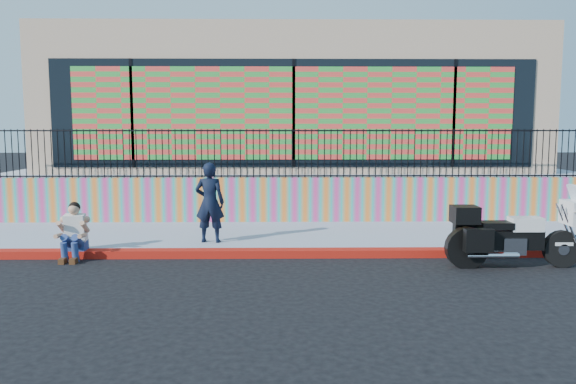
{
  "coord_description": "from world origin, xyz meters",
  "views": [
    {
      "loc": [
        -0.37,
        -10.63,
        2.5
      ],
      "look_at": [
        -0.19,
        1.2,
        1.13
      ],
      "focal_mm": 35.0,
      "sensor_mm": 36.0,
      "label": 1
    }
  ],
  "objects": [
    {
      "name": "seated_man",
      "position": [
        -4.26,
        -0.19,
        0.45
      ],
      "size": [
        0.54,
        0.71,
        1.06
      ],
      "color": "navy",
      "rests_on": "ground"
    },
    {
      "name": "police_officer",
      "position": [
        -1.8,
        0.72,
        0.97
      ],
      "size": [
        0.63,
        0.45,
        1.64
      ],
      "primitive_type": "imported",
      "rotation": [
        0.0,
        0.0,
        3.04
      ],
      "color": "black",
      "rests_on": "sidewalk"
    },
    {
      "name": "police_motorcycle",
      "position": [
        3.77,
        -0.87,
        0.62
      ],
      "size": [
        2.38,
        0.79,
        1.48
      ],
      "color": "black",
      "rests_on": "ground"
    },
    {
      "name": "elevated_platform",
      "position": [
        0.0,
        8.35,
        0.62
      ],
      "size": [
        16.0,
        10.0,
        1.25
      ],
      "primitive_type": "cube",
      "color": "#99A2B7",
      "rests_on": "ground"
    },
    {
      "name": "storefront_building",
      "position": [
        0.0,
        8.13,
        3.25
      ],
      "size": [
        14.0,
        8.06,
        4.0
      ],
      "color": "tan",
      "rests_on": "elevated_platform"
    },
    {
      "name": "mural_wall",
      "position": [
        0.0,
        3.25,
        0.7
      ],
      "size": [
        16.0,
        0.2,
        1.1
      ],
      "primitive_type": "cube",
      "color": "#DC3986",
      "rests_on": "sidewalk"
    },
    {
      "name": "red_curb",
      "position": [
        0.0,
        0.0,
        0.07
      ],
      "size": [
        16.0,
        0.3,
        0.15
      ],
      "primitive_type": "cube",
      "color": "#AC0C0C",
      "rests_on": "ground"
    },
    {
      "name": "ground",
      "position": [
        0.0,
        0.0,
        0.0
      ],
      "size": [
        90.0,
        90.0,
        0.0
      ],
      "primitive_type": "plane",
      "color": "black",
      "rests_on": "ground"
    },
    {
      "name": "sidewalk",
      "position": [
        0.0,
        1.65,
        0.07
      ],
      "size": [
        16.0,
        3.0,
        0.15
      ],
      "primitive_type": "cube",
      "color": "#99A2B7",
      "rests_on": "ground"
    },
    {
      "name": "metal_fence",
      "position": [
        0.0,
        3.25,
        1.85
      ],
      "size": [
        15.8,
        0.04,
        1.2
      ],
      "primitive_type": null,
      "color": "black",
      "rests_on": "mural_wall"
    }
  ]
}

